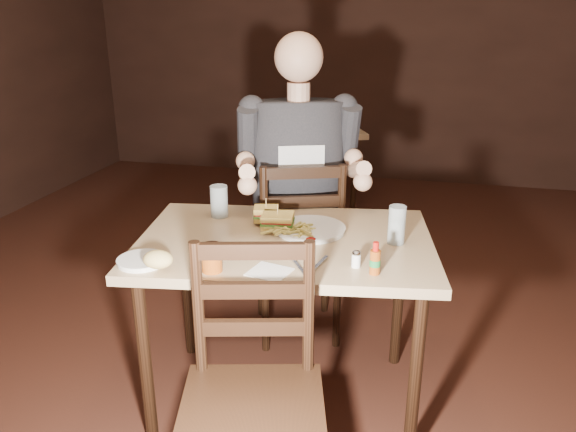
% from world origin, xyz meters
% --- Properties ---
extents(room_shell, '(7.00, 7.00, 7.00)m').
position_xyz_m(room_shell, '(0.00, 0.00, 1.40)').
color(room_shell, black).
rests_on(room_shell, ground).
extents(main_table, '(1.29, 0.96, 0.77)m').
position_xyz_m(main_table, '(-0.12, -0.14, 0.69)').
color(main_table, tan).
rests_on(main_table, ground).
extents(bg_table, '(1.06, 1.06, 0.77)m').
position_xyz_m(bg_table, '(-0.53, 2.17, 0.68)').
color(bg_table, tan).
rests_on(bg_table, ground).
extents(chair_far, '(0.59, 0.62, 0.98)m').
position_xyz_m(chair_far, '(-0.20, 0.43, 0.49)').
color(chair_far, black).
rests_on(chair_far, ground).
extents(chair_near, '(0.55, 0.58, 0.96)m').
position_xyz_m(chair_near, '(-0.05, -0.84, 0.48)').
color(chair_near, black).
rests_on(chair_near, ground).
extents(bg_chair_far, '(0.45, 0.49, 0.90)m').
position_xyz_m(bg_chair_far, '(-0.53, 2.72, 0.45)').
color(bg_chair_far, black).
rests_on(bg_chair_far, ground).
extents(bg_chair_near, '(0.51, 0.54, 0.86)m').
position_xyz_m(bg_chair_near, '(-0.53, 1.62, 0.43)').
color(bg_chair_near, black).
rests_on(bg_chair_near, ground).
extents(diner, '(0.73, 0.65, 1.05)m').
position_xyz_m(diner, '(-0.18, 0.38, 1.03)').
color(diner, '#2A292E').
rests_on(diner, chair_far).
extents(dinner_plate, '(0.32, 0.32, 0.02)m').
position_xyz_m(dinner_plate, '(-0.03, -0.05, 0.78)').
color(dinner_plate, white).
rests_on(dinner_plate, main_table).
extents(sandwich_left, '(0.12, 0.11, 0.09)m').
position_xyz_m(sandwich_left, '(-0.24, 0.00, 0.83)').
color(sandwich_left, '#DBB954').
rests_on(sandwich_left, dinner_plate).
extents(sandwich_right, '(0.14, 0.12, 0.11)m').
position_xyz_m(sandwich_right, '(-0.17, -0.07, 0.84)').
color(sandwich_right, '#DBB954').
rests_on(sandwich_right, dinner_plate).
extents(fries_pile, '(0.26, 0.20, 0.04)m').
position_xyz_m(fries_pile, '(-0.11, -0.11, 0.80)').
color(fries_pile, '#CCBF59').
rests_on(fries_pile, dinner_plate).
extents(ketchup_dollop, '(0.05, 0.05, 0.01)m').
position_xyz_m(ketchup_dollop, '(-0.01, -0.17, 0.79)').
color(ketchup_dollop, maroon).
rests_on(ketchup_dollop, dinner_plate).
extents(glass_left, '(0.09, 0.09, 0.14)m').
position_xyz_m(glass_left, '(-0.47, 0.04, 0.84)').
color(glass_left, silver).
rests_on(glass_left, main_table).
extents(glass_right, '(0.08, 0.08, 0.15)m').
position_xyz_m(glass_right, '(0.32, -0.08, 0.85)').
color(glass_right, silver).
rests_on(glass_right, main_table).
extents(hot_sauce, '(0.04, 0.04, 0.12)m').
position_xyz_m(hot_sauce, '(0.26, -0.38, 0.83)').
color(hot_sauce, '#8E3E10').
rests_on(hot_sauce, main_table).
extents(salt_shaker, '(0.04, 0.04, 0.06)m').
position_xyz_m(salt_shaker, '(0.19, -0.34, 0.80)').
color(salt_shaker, white).
rests_on(salt_shaker, main_table).
extents(pepper_shaker, '(0.04, 0.04, 0.06)m').
position_xyz_m(pepper_shaker, '(0.26, -0.32, 0.80)').
color(pepper_shaker, '#38332D').
rests_on(pepper_shaker, main_table).
extents(syrup_dispenser, '(0.09, 0.09, 0.10)m').
position_xyz_m(syrup_dispenser, '(-0.30, -0.50, 0.82)').
color(syrup_dispenser, '#8E3E10').
rests_on(syrup_dispenser, main_table).
extents(napkin, '(0.16, 0.16, 0.00)m').
position_xyz_m(napkin, '(-0.10, -0.46, 0.77)').
color(napkin, white).
rests_on(napkin, main_table).
extents(knife, '(0.12, 0.18, 0.00)m').
position_xyz_m(knife, '(-0.00, -0.40, 0.78)').
color(knife, silver).
rests_on(knife, napkin).
extents(fork, '(0.05, 0.17, 0.01)m').
position_xyz_m(fork, '(0.06, -0.37, 0.78)').
color(fork, silver).
rests_on(fork, napkin).
extents(side_plate, '(0.20, 0.20, 0.01)m').
position_xyz_m(side_plate, '(-0.57, -0.49, 0.78)').
color(side_plate, white).
rests_on(side_plate, main_table).
extents(bread_roll, '(0.12, 0.10, 0.06)m').
position_xyz_m(bread_roll, '(-0.48, -0.54, 0.82)').
color(bread_roll, '#DFC06A').
rests_on(bread_roll, side_plate).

